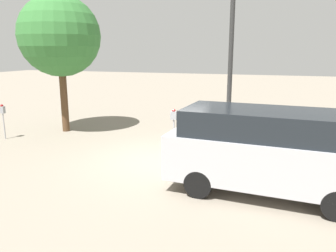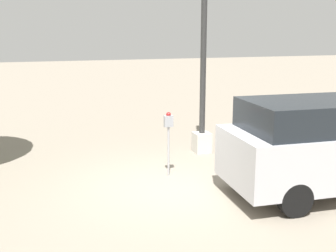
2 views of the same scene
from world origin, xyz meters
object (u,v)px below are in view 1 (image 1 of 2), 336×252
at_px(lamp_post, 229,87).
at_px(parking_meter_far, 3,114).
at_px(parking_meter_near, 174,121).
at_px(parked_van, 268,149).
at_px(street_tree, 60,36).

bearing_deg(lamp_post, parking_meter_far, -168.31).
xyz_separation_m(parking_meter_far, lamp_post, (8.16, 1.69, 1.11)).
bearing_deg(lamp_post, parking_meter_near, -133.84).
distance_m(parking_meter_far, parked_van, 9.78).
relative_size(parking_meter_far, lamp_post, 0.21).
bearing_deg(parking_meter_near, parking_meter_far, -177.44).
bearing_deg(street_tree, parking_meter_far, -127.51).
xyz_separation_m(parking_meter_near, street_tree, (-5.27, 1.69, 2.73)).
distance_m(lamp_post, street_tree, 6.97).
distance_m(lamp_post, parked_van, 4.01).
xyz_separation_m(parking_meter_far, parked_van, (9.59, -1.91, 0.08)).
height_order(lamp_post, street_tree, lamp_post).
distance_m(parking_meter_near, street_tree, 6.17).
relative_size(parking_meter_near, lamp_post, 0.24).
bearing_deg(lamp_post, street_tree, 178.69).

